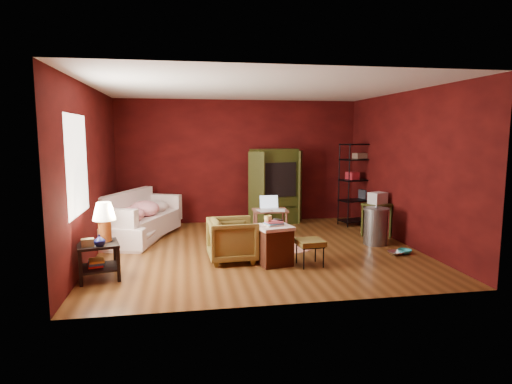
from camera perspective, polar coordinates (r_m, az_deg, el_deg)
room at (r=7.39m, az=-0.02°, el=2.87°), size 5.54×5.04×2.84m
sofa at (r=8.58m, az=-15.24°, el=-3.46°), size 1.08×2.15×0.81m
armchair at (r=6.90m, az=-3.16°, el=-6.11°), size 0.72×0.77×0.76m
pet_bowl_steel at (r=7.66m, az=18.14°, el=-7.07°), size 0.25×0.10×0.25m
pet_bowl_turquoise at (r=7.77m, az=19.23°, el=-6.95°), size 0.24×0.15×0.23m
vase at (r=6.22m, az=-20.13°, el=-6.10°), size 0.19×0.20×0.15m
mug at (r=6.61m, az=1.61°, el=-3.45°), size 0.13×0.11×0.12m
side_table at (r=6.43m, az=-19.94°, el=-5.16°), size 0.66×0.66×1.07m
sofa_cushions at (r=8.62m, az=-15.26°, el=-3.36°), size 1.51×2.15×0.84m
hamper at (r=6.74m, az=2.41°, el=-6.95°), size 0.60×0.60×0.71m
footstool at (r=6.70m, az=7.21°, el=-6.80°), size 0.43×0.43×0.41m
rug_round at (r=7.97m, az=3.06°, el=-6.99°), size 1.54×1.54×0.01m
rug_oriental at (r=8.29m, az=0.69°, el=-6.33°), size 1.39×1.14×0.01m
laptop_desk at (r=8.33m, az=1.87°, el=-2.76°), size 0.69×0.55×0.83m
tv_armoire at (r=9.66m, az=2.50°, el=0.92°), size 1.30×0.90×1.70m
wire_shelving at (r=9.85m, az=13.69°, el=1.52°), size 0.96×0.60×1.82m
small_stand at (r=8.74m, az=15.89°, el=-1.52°), size 0.58×0.58×0.89m
trash_can at (r=8.21m, az=15.68°, el=-4.39°), size 0.57×0.57×0.74m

